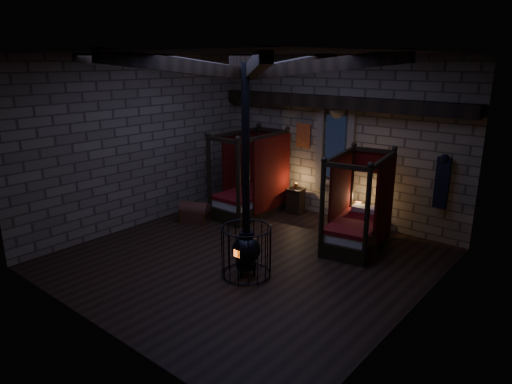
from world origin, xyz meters
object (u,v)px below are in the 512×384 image
Objects in this scene: bed_left at (251,194)px; trunk_right at (354,244)px; stove at (246,246)px; trunk_left at (195,213)px; bed_right at (358,224)px.

bed_left is 2.45× the size of trunk_right.
trunk_right is at bearing 64.72° from stove.
bed_left is 2.59× the size of trunk_left.
stove is at bearing -118.97° from bed_right.
bed_left is 3.63m from trunk_right.
bed_left is at bearing 179.09° from trunk_right.
trunk_right is 2.50m from stove.
bed_left is at bearing 41.44° from trunk_left.
trunk_right is (3.54, -0.76, -0.28)m from bed_left.
bed_left is at bearing 132.05° from stove.
trunk_right is (0.23, -0.58, -0.25)m from bed_right.
bed_right is at bearing 74.24° from stove.
bed_left is 3.31m from bed_right.
trunk_left is 3.39m from stove.
trunk_left is 0.94× the size of trunk_right.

